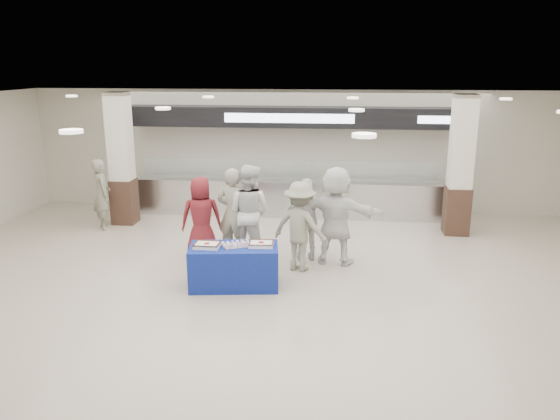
# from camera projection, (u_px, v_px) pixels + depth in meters

# --- Properties ---
(ground) EXTENTS (14.00, 14.00, 0.00)m
(ground) POSITION_uv_depth(u_px,v_px,m) (260.00, 300.00, 9.18)
(ground) COLOR beige
(ground) RESTS_ON ground
(serving_line) EXTENTS (8.70, 0.85, 2.80)m
(serving_line) POSITION_uv_depth(u_px,v_px,m) (290.00, 171.00, 14.06)
(serving_line) COLOR silver
(serving_line) RESTS_ON ground
(column_left) EXTENTS (0.55, 0.55, 3.20)m
(column_left) POSITION_uv_depth(u_px,v_px,m) (122.00, 162.00, 13.24)
(column_left) COLOR #332017
(column_left) RESTS_ON ground
(column_right) EXTENTS (0.55, 0.55, 3.20)m
(column_right) POSITION_uv_depth(u_px,v_px,m) (460.00, 169.00, 12.39)
(column_right) COLOR #332017
(column_right) RESTS_ON ground
(display_table) EXTENTS (1.64, 0.98, 0.75)m
(display_table) POSITION_uv_depth(u_px,v_px,m) (234.00, 266.00, 9.65)
(display_table) COLOR navy
(display_table) RESTS_ON ground
(sheet_cake_left) EXTENTS (0.43, 0.34, 0.09)m
(sheet_cake_left) POSITION_uv_depth(u_px,v_px,m) (207.00, 245.00, 9.49)
(sheet_cake_left) COLOR white
(sheet_cake_left) RESTS_ON display_table
(sheet_cake_right) EXTENTS (0.45, 0.36, 0.09)m
(sheet_cake_right) POSITION_uv_depth(u_px,v_px,m) (261.00, 244.00, 9.55)
(sheet_cake_right) COLOR white
(sheet_cake_right) RESTS_ON display_table
(cupcake_tray) EXTENTS (0.53, 0.48, 0.07)m
(cupcake_tray) POSITION_uv_depth(u_px,v_px,m) (236.00, 244.00, 9.55)
(cupcake_tray) COLOR #B4B4B9
(cupcake_tray) RESTS_ON display_table
(civilian_maroon) EXTENTS (0.93, 0.72, 1.68)m
(civilian_maroon) POSITION_uv_depth(u_px,v_px,m) (201.00, 217.00, 11.02)
(civilian_maroon) COLOR maroon
(civilian_maroon) RESTS_ON ground
(soldier_a) EXTENTS (0.75, 0.57, 1.86)m
(soldier_a) POSITION_uv_depth(u_px,v_px,m) (233.00, 214.00, 10.96)
(soldier_a) COLOR gray
(soldier_a) RESTS_ON ground
(chef_tall) EXTENTS (1.13, 1.00, 1.93)m
(chef_tall) POSITION_uv_depth(u_px,v_px,m) (249.00, 212.00, 10.95)
(chef_tall) COLOR silver
(chef_tall) RESTS_ON ground
(chef_short) EXTENTS (1.04, 0.56, 1.68)m
(chef_short) POSITION_uv_depth(u_px,v_px,m) (307.00, 220.00, 10.86)
(chef_short) COLOR silver
(chef_short) RESTS_ON ground
(soldier_b) EXTENTS (1.28, 1.02, 1.73)m
(soldier_b) POSITION_uv_depth(u_px,v_px,m) (300.00, 227.00, 10.32)
(soldier_b) COLOR gray
(soldier_b) RESTS_ON ground
(civilian_white) EXTENTS (1.90, 0.92, 1.96)m
(civilian_white) POSITION_uv_depth(u_px,v_px,m) (336.00, 215.00, 10.64)
(civilian_white) COLOR white
(civilian_white) RESTS_ON ground
(soldier_bg) EXTENTS (0.69, 0.74, 1.69)m
(soldier_bg) POSITION_uv_depth(u_px,v_px,m) (102.00, 194.00, 12.94)
(soldier_bg) COLOR gray
(soldier_bg) RESTS_ON ground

